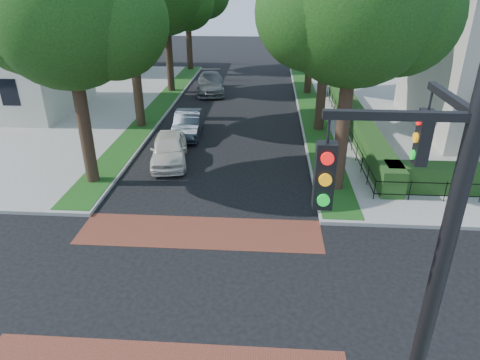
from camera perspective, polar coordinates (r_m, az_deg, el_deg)
name	(u,v)px	position (r m, az deg, el deg)	size (l,w,h in m)	color
ground	(184,289)	(13.51, -7.43, -14.23)	(120.00, 120.00, 0.00)	black
crosswalk_far	(200,232)	(16.05, -5.33, -6.93)	(9.00, 2.20, 0.01)	brown
grass_strip_ne	(311,110)	(30.58, 9.47, 9.22)	(1.60, 29.80, 0.02)	#194313
grass_strip_nw	(159,107)	(31.41, -10.81, 9.55)	(1.60, 29.80, 0.02)	#194313
tree_right_near	(358,5)	(17.70, 15.44, 21.59)	(7.75, 6.67, 10.66)	black
tree_right_far	(315,1)	(34.55, 9.93, 22.44)	(7.25, 6.23, 9.74)	black
tree_left_near	(71,14)	(19.08, -21.59, 19.93)	(7.50, 6.45, 10.20)	black
hedge_main_road	(356,120)	(26.87, 15.21, 7.70)	(1.00, 18.00, 1.20)	#1C3D15
fence_main_road	(342,122)	(26.77, 13.49, 7.49)	(0.06, 18.00, 0.90)	black
house_left_far	(82,17)	(45.90, -20.33, 19.69)	(10.00, 9.00, 10.14)	#BCB5A8
traffic_signal	(424,252)	(7.37, 23.36, -8.75)	(2.17, 2.00, 8.00)	black
parked_car_front	(169,149)	(21.83, -9.44, 4.09)	(1.72, 4.28, 1.46)	silver
parked_car_middle	(188,124)	(25.64, -6.93, 7.47)	(1.49, 4.29, 1.41)	#1D262C
parked_car_rear	(211,83)	(35.44, -3.95, 12.75)	(2.13, 5.25, 1.52)	slate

